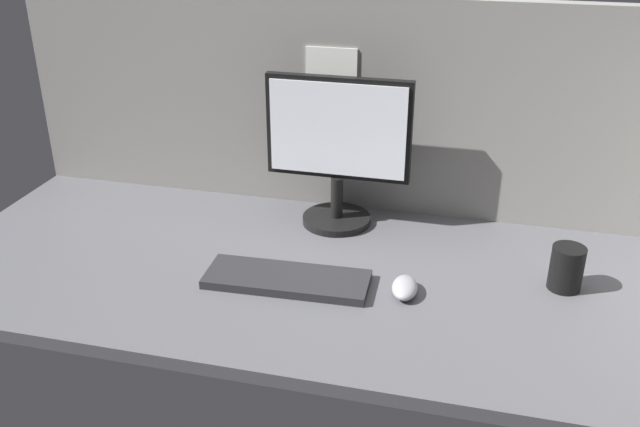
% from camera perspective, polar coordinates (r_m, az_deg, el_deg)
% --- Properties ---
extents(ground_plane, '(1.80, 0.80, 0.03)m').
position_cam_1_polar(ground_plane, '(1.67, -0.78, -4.80)').
color(ground_plane, '#515156').
extents(cubicle_wall_back, '(1.80, 0.06, 0.57)m').
position_cam_1_polar(cubicle_wall_back, '(1.88, 2.10, 8.80)').
color(cubicle_wall_back, gray).
rests_on(cubicle_wall_back, ground_plane).
extents(monitor, '(0.37, 0.18, 0.39)m').
position_cam_1_polar(monitor, '(1.79, 1.46, 5.46)').
color(monitor, black).
rests_on(monitor, ground_plane).
extents(keyboard, '(0.38, 0.15, 0.02)m').
position_cam_1_polar(keyboard, '(1.59, -2.69, -5.36)').
color(keyboard, '#262628').
rests_on(keyboard, ground_plane).
extents(mouse, '(0.06, 0.10, 0.03)m').
position_cam_1_polar(mouse, '(1.56, 6.88, -5.99)').
color(mouse, '#99999E').
rests_on(mouse, ground_plane).
extents(mug_black_travel, '(0.07, 0.07, 0.10)m').
position_cam_1_polar(mug_black_travel, '(1.65, 19.37, -4.19)').
color(mug_black_travel, black).
rests_on(mug_black_travel, ground_plane).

